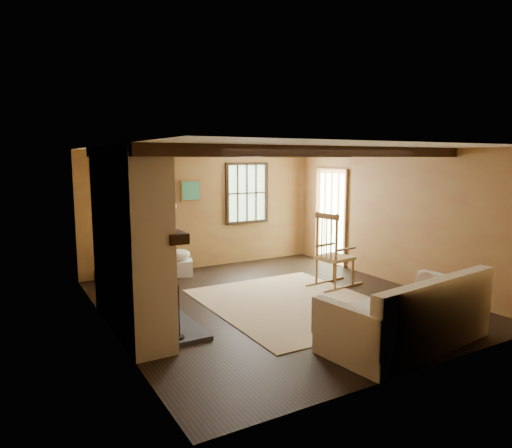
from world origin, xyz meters
TOP-DOWN VIEW (x-y plane):
  - ground at (0.00, 0.00)m, footprint 5.50×5.50m
  - room_envelope at (0.22, 0.26)m, footprint 5.02×5.52m
  - fireplace at (-2.23, -0.00)m, footprint 1.02×2.30m
  - rug at (0.20, -0.20)m, footprint 2.50×3.00m
  - rocking_chair at (1.37, 0.27)m, footprint 1.01×0.62m
  - sofa at (0.52, -2.22)m, footprint 2.31×1.23m
  - firewood_pile at (-1.95, 2.59)m, footprint 0.60×0.11m
  - laundry_basket at (-0.73, 2.29)m, footprint 0.60×0.53m
  - basket_pillow at (-0.73, 2.29)m, footprint 0.47×0.39m
  - armchair at (-1.54, 1.95)m, footprint 1.08×1.07m

SIDE VIEW (x-z plane):
  - ground at x=0.00m, z-range 0.00..0.00m
  - rug at x=0.20m, z-range 0.00..0.01m
  - firewood_pile at x=-1.95m, z-range 0.00..0.22m
  - laundry_basket at x=-0.73m, z-range 0.00..0.30m
  - sofa at x=0.52m, z-range -0.13..0.76m
  - armchair at x=-1.54m, z-range 0.00..0.73m
  - basket_pillow at x=-0.73m, z-range 0.30..0.52m
  - rocking_chair at x=1.37m, z-range -0.10..1.22m
  - fireplace at x=-2.23m, z-range -0.10..2.30m
  - room_envelope at x=0.22m, z-range 0.41..2.85m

